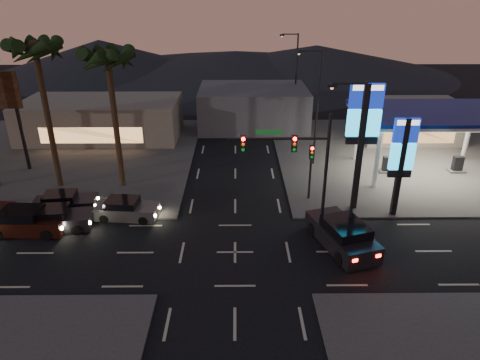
{
  "coord_description": "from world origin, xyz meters",
  "views": [
    {
      "loc": [
        0.11,
        -21.68,
        14.48
      ],
      "look_at": [
        0.33,
        3.94,
        3.0
      ],
      "focal_mm": 32.0,
      "sensor_mm": 36.0,
      "label": 1
    }
  ],
  "objects_px": {
    "car_lane_b_mid": "(64,203)",
    "gas_station": "(432,115)",
    "car_lane_a_front": "(55,219)",
    "car_lane_a_mid": "(27,221)",
    "suv_station": "(342,235)",
    "pylon_sign_tall": "(363,123)",
    "traffic_signal_mast": "(298,159)",
    "pylon_sign_short": "(403,153)",
    "car_lane_b_front": "(126,209)"
  },
  "relations": [
    {
      "from": "pylon_sign_tall",
      "to": "car_lane_a_mid",
      "type": "bearing_deg",
      "value": -172.24
    },
    {
      "from": "gas_station",
      "to": "car_lane_b_mid",
      "type": "distance_m",
      "value": 29.2
    },
    {
      "from": "gas_station",
      "to": "car_lane_a_mid",
      "type": "xyz_separation_m",
      "value": [
        -29.46,
        -9.49,
        -4.32
      ]
    },
    {
      "from": "car_lane_a_front",
      "to": "car_lane_b_mid",
      "type": "height_order",
      "value": "car_lane_a_front"
    },
    {
      "from": "suv_station",
      "to": "gas_station",
      "type": "bearing_deg",
      "value": 50.32
    },
    {
      "from": "pylon_sign_short",
      "to": "car_lane_a_mid",
      "type": "distance_m",
      "value": 24.85
    },
    {
      "from": "gas_station",
      "to": "pylon_sign_tall",
      "type": "distance_m",
      "value": 10.01
    },
    {
      "from": "gas_station",
      "to": "car_lane_b_mid",
      "type": "height_order",
      "value": "gas_station"
    },
    {
      "from": "car_lane_a_front",
      "to": "car_lane_b_mid",
      "type": "xyz_separation_m",
      "value": [
        -0.26,
        2.43,
        -0.04
      ]
    },
    {
      "from": "gas_station",
      "to": "car_lane_b_mid",
      "type": "xyz_separation_m",
      "value": [
        -28.08,
        -6.69,
        -4.42
      ]
    },
    {
      "from": "traffic_signal_mast",
      "to": "pylon_sign_short",
      "type": "bearing_deg",
      "value": 19.13
    },
    {
      "from": "car_lane_a_mid",
      "to": "car_lane_b_mid",
      "type": "relative_size",
      "value": 1.13
    },
    {
      "from": "car_lane_a_mid",
      "to": "suv_station",
      "type": "xyz_separation_m",
      "value": [
        19.99,
        -1.93,
        0.09
      ]
    },
    {
      "from": "gas_station",
      "to": "car_lane_b_front",
      "type": "distance_m",
      "value": 25.11
    },
    {
      "from": "car_lane_a_mid",
      "to": "car_lane_b_mid",
      "type": "xyz_separation_m",
      "value": [
        1.39,
        2.8,
        -0.1
      ]
    },
    {
      "from": "pylon_sign_tall",
      "to": "suv_station",
      "type": "bearing_deg",
      "value": -111.86
    },
    {
      "from": "gas_station",
      "to": "car_lane_a_front",
      "type": "distance_m",
      "value": 29.6
    },
    {
      "from": "car_lane_a_front",
      "to": "car_lane_b_front",
      "type": "height_order",
      "value": "car_lane_a_front"
    },
    {
      "from": "car_lane_a_front",
      "to": "traffic_signal_mast",
      "type": "bearing_deg",
      "value": -3.3
    },
    {
      "from": "pylon_sign_tall",
      "to": "car_lane_b_mid",
      "type": "height_order",
      "value": "pylon_sign_tall"
    },
    {
      "from": "car_lane_b_mid",
      "to": "suv_station",
      "type": "distance_m",
      "value": 19.2
    },
    {
      "from": "pylon_sign_tall",
      "to": "car_lane_b_mid",
      "type": "relative_size",
      "value": 1.99
    },
    {
      "from": "gas_station",
      "to": "pylon_sign_short",
      "type": "xyz_separation_m",
      "value": [
        -5.0,
        -7.5,
        -0.42
      ]
    },
    {
      "from": "gas_station",
      "to": "suv_station",
      "type": "height_order",
      "value": "gas_station"
    },
    {
      "from": "pylon_sign_tall",
      "to": "suv_station",
      "type": "distance_m",
      "value": 7.67
    },
    {
      "from": "car_lane_b_mid",
      "to": "suv_station",
      "type": "height_order",
      "value": "suv_station"
    },
    {
      "from": "car_lane_b_front",
      "to": "suv_station",
      "type": "xyz_separation_m",
      "value": [
        14.01,
        -3.72,
        0.19
      ]
    },
    {
      "from": "car_lane_a_mid",
      "to": "suv_station",
      "type": "bearing_deg",
      "value": -5.5
    },
    {
      "from": "car_lane_b_mid",
      "to": "car_lane_a_front",
      "type": "bearing_deg",
      "value": -83.79
    },
    {
      "from": "car_lane_a_mid",
      "to": "car_lane_b_mid",
      "type": "distance_m",
      "value": 3.13
    },
    {
      "from": "car_lane_b_mid",
      "to": "pylon_sign_tall",
      "type": "bearing_deg",
      "value": 0.53
    },
    {
      "from": "suv_station",
      "to": "car_lane_b_mid",
      "type": "bearing_deg",
      "value": 165.74
    },
    {
      "from": "traffic_signal_mast",
      "to": "car_lane_b_mid",
      "type": "distance_m",
      "value": 16.81
    },
    {
      "from": "gas_station",
      "to": "car_lane_a_mid",
      "type": "height_order",
      "value": "gas_station"
    },
    {
      "from": "suv_station",
      "to": "car_lane_a_front",
      "type": "bearing_deg",
      "value": 172.84
    },
    {
      "from": "pylon_sign_short",
      "to": "gas_station",
      "type": "bearing_deg",
      "value": 56.31
    },
    {
      "from": "car_lane_b_front",
      "to": "suv_station",
      "type": "height_order",
      "value": "suv_station"
    },
    {
      "from": "pylon_sign_tall",
      "to": "car_lane_b_mid",
      "type": "bearing_deg",
      "value": -179.47
    },
    {
      "from": "car_lane_a_mid",
      "to": "suv_station",
      "type": "relative_size",
      "value": 0.87
    },
    {
      "from": "gas_station",
      "to": "pylon_sign_tall",
      "type": "relative_size",
      "value": 1.36
    },
    {
      "from": "suv_station",
      "to": "car_lane_a_mid",
      "type": "bearing_deg",
      "value": 174.5
    },
    {
      "from": "suv_station",
      "to": "pylon_sign_short",
      "type": "bearing_deg",
      "value": 41.22
    },
    {
      "from": "pylon_sign_tall",
      "to": "car_lane_b_front",
      "type": "distance_m",
      "value": 17.02
    },
    {
      "from": "gas_station",
      "to": "car_lane_a_front",
      "type": "relative_size",
      "value": 2.54
    },
    {
      "from": "pylon_sign_short",
      "to": "car_lane_b_mid",
      "type": "bearing_deg",
      "value": 177.99
    },
    {
      "from": "car_lane_b_mid",
      "to": "gas_station",
      "type": "bearing_deg",
      "value": 13.4
    },
    {
      "from": "traffic_signal_mast",
      "to": "car_lane_b_front",
      "type": "xyz_separation_m",
      "value": [
        -11.24,
        2.31,
        -4.57
      ]
    },
    {
      "from": "car_lane_a_front",
      "to": "pylon_sign_tall",
      "type": "bearing_deg",
      "value": 7.34
    },
    {
      "from": "traffic_signal_mast",
      "to": "suv_station",
      "type": "relative_size",
      "value": 1.36
    },
    {
      "from": "traffic_signal_mast",
      "to": "car_lane_b_front",
      "type": "relative_size",
      "value": 1.78
    }
  ]
}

